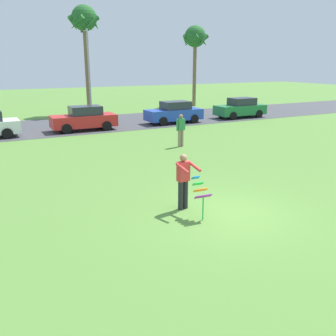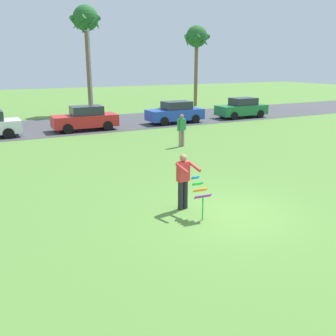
{
  "view_description": "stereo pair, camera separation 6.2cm",
  "coord_description": "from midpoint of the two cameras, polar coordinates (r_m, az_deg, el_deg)",
  "views": [
    {
      "loc": [
        -6.37,
        -8.25,
        4.33
      ],
      "look_at": [
        -1.1,
        1.97,
        1.05
      ],
      "focal_mm": 39.51,
      "sensor_mm": 36.0,
      "label": 1
    },
    {
      "loc": [
        -6.31,
        -8.27,
        4.33
      ],
      "look_at": [
        -1.1,
        1.97,
        1.05
      ],
      "focal_mm": 39.51,
      "sensor_mm": 36.0,
      "label": 2
    }
  ],
  "objects": [
    {
      "name": "ground_plane",
      "position": [
        11.28,
        9.48,
        -6.88
      ],
      "size": [
        120.0,
        120.0,
        0.0
      ],
      "primitive_type": "plane",
      "color": "#568438"
    },
    {
      "name": "road_strip",
      "position": [
        27.67,
        -13.8,
        6.48
      ],
      "size": [
        120.0,
        8.0,
        0.01
      ],
      "primitive_type": "cube",
      "color": "#424247",
      "rests_on": "ground"
    },
    {
      "name": "person_kite_flyer",
      "position": [
        11.12,
        2.27,
        -1.77
      ],
      "size": [
        0.6,
        0.7,
        1.73
      ],
      "color": "#26262B",
      "rests_on": "ground"
    },
    {
      "name": "kite_held",
      "position": [
        10.54,
        4.89,
        -3.63
      ],
      "size": [
        0.52,
        0.66,
        1.19
      ],
      "color": "blue",
      "rests_on": "ground"
    },
    {
      "name": "parked_car_red",
      "position": [
        25.22,
        -12.88,
        7.42
      ],
      "size": [
        4.23,
        1.89,
        1.6
      ],
      "color": "red",
      "rests_on": "ground"
    },
    {
      "name": "parked_car_blue",
      "position": [
        27.66,
        0.89,
        8.54
      ],
      "size": [
        4.22,
        1.87,
        1.6
      ],
      "color": "#2347B7",
      "rests_on": "ground"
    },
    {
      "name": "parked_car_green",
      "position": [
        31.01,
        11.06,
        9.05
      ],
      "size": [
        4.21,
        1.85,
        1.6
      ],
      "color": "#1E7238",
      "rests_on": "ground"
    },
    {
      "name": "palm_tree_centre_far",
      "position": [
        33.77,
        -12.82,
        20.96
      ],
      "size": [
        2.58,
        2.71,
        8.96
      ],
      "color": "brown",
      "rests_on": "ground"
    },
    {
      "name": "palm_tree_far_left",
      "position": [
        39.01,
        4.16,
        19.13
      ],
      "size": [
        2.58,
        2.71,
        7.91
      ],
      "color": "brown",
      "rests_on": "ground"
    },
    {
      "name": "streetlight_pole",
      "position": [
        32.68,
        -12.23,
        15.0
      ],
      "size": [
        0.24,
        1.65,
        7.0
      ],
      "color": "#9E9EA3",
      "rests_on": "ground"
    },
    {
      "name": "person_walker_near",
      "position": [
        19.7,
        1.9,
        5.99
      ],
      "size": [
        0.57,
        0.27,
        1.73
      ],
      "color": "gray",
      "rests_on": "ground"
    }
  ]
}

